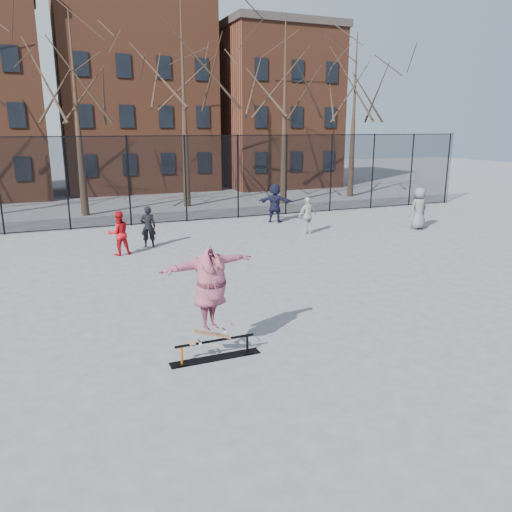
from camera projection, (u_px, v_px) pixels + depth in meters
name	position (u px, v px, depth m)	size (l,w,h in m)	color
ground	(282.00, 320.00, 11.59)	(100.00, 100.00, 0.00)	#5C5C61
skate_rail	(215.00, 351.00, 9.61)	(1.79, 0.27, 0.39)	black
skateboard	(212.00, 338.00, 9.52)	(0.81, 0.19, 0.10)	#98663C
skater	(211.00, 295.00, 9.30)	(1.98, 0.54, 1.61)	#3E3990
bystander_black	(148.00, 227.00, 18.41)	(0.56, 0.37, 1.54)	black
bystander_red	(119.00, 233.00, 17.29)	(0.75, 0.58, 1.54)	red
bystander_white	(308.00, 216.00, 20.68)	(0.91, 0.38, 1.55)	beige
bystander_navy	(275.00, 203.00, 23.26)	(1.68, 0.53, 1.81)	#181931
bystander_extra	(419.00, 208.00, 21.66)	(0.89, 0.58, 1.83)	slate
fence	(160.00, 179.00, 22.69)	(34.03, 0.07, 4.00)	black
tree_row	(132.00, 65.00, 24.99)	(33.66, 7.46, 10.67)	black
rowhouses	(127.00, 101.00, 33.59)	(29.00, 7.00, 13.00)	brown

